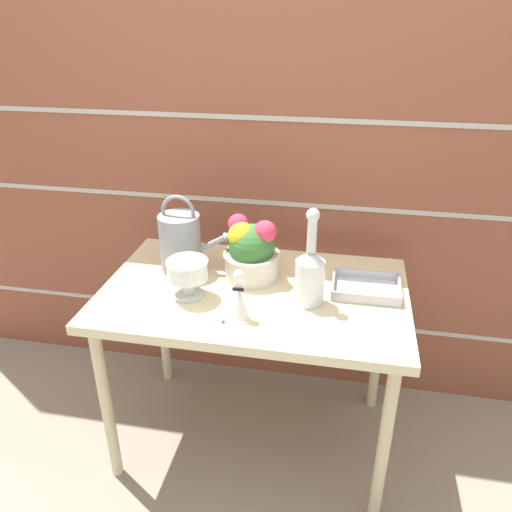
{
  "coord_description": "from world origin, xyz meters",
  "views": [
    {
      "loc": [
        0.31,
        -1.57,
        1.68
      ],
      "look_at": [
        0.0,
        0.04,
        0.86
      ],
      "focal_mm": 35.0,
      "sensor_mm": 36.0,
      "label": 1
    }
  ],
  "objects_px": {
    "figurine_vase": "(239,298)",
    "flower_planter": "(251,251)",
    "wire_tray": "(366,289)",
    "glass_decanter": "(310,273)",
    "crystal_pedestal_bowl": "(188,272)",
    "watering_can": "(181,242)"
  },
  "relations": [
    {
      "from": "glass_decanter",
      "to": "figurine_vase",
      "type": "relative_size",
      "value": 2.02
    },
    {
      "from": "flower_planter",
      "to": "wire_tray",
      "type": "bearing_deg",
      "value": -3.48
    },
    {
      "from": "flower_planter",
      "to": "glass_decanter",
      "type": "height_order",
      "value": "glass_decanter"
    },
    {
      "from": "watering_can",
      "to": "flower_planter",
      "type": "distance_m",
      "value": 0.28
    },
    {
      "from": "crystal_pedestal_bowl",
      "to": "flower_planter",
      "type": "distance_m",
      "value": 0.26
    },
    {
      "from": "figurine_vase",
      "to": "watering_can",
      "type": "bearing_deg",
      "value": 135.67
    },
    {
      "from": "figurine_vase",
      "to": "wire_tray",
      "type": "relative_size",
      "value": 0.71
    },
    {
      "from": "glass_decanter",
      "to": "crystal_pedestal_bowl",
      "type": "bearing_deg",
      "value": -174.92
    },
    {
      "from": "wire_tray",
      "to": "figurine_vase",
      "type": "bearing_deg",
      "value": -149.53
    },
    {
      "from": "flower_planter",
      "to": "figurine_vase",
      "type": "distance_m",
      "value": 0.28
    },
    {
      "from": "watering_can",
      "to": "crystal_pedestal_bowl",
      "type": "xyz_separation_m",
      "value": [
        0.09,
        -0.2,
        -0.02
      ]
    },
    {
      "from": "crystal_pedestal_bowl",
      "to": "flower_planter",
      "type": "height_order",
      "value": "flower_planter"
    },
    {
      "from": "wire_tray",
      "to": "crystal_pedestal_bowl",
      "type": "bearing_deg",
      "value": -166.39
    },
    {
      "from": "figurine_vase",
      "to": "wire_tray",
      "type": "bearing_deg",
      "value": 30.47
    },
    {
      "from": "crystal_pedestal_bowl",
      "to": "wire_tray",
      "type": "relative_size",
      "value": 0.62
    },
    {
      "from": "flower_planter",
      "to": "figurine_vase",
      "type": "bearing_deg",
      "value": -86.68
    },
    {
      "from": "crystal_pedestal_bowl",
      "to": "glass_decanter",
      "type": "distance_m",
      "value": 0.43
    },
    {
      "from": "glass_decanter",
      "to": "figurine_vase",
      "type": "xyz_separation_m",
      "value": [
        -0.22,
        -0.13,
        -0.05
      ]
    },
    {
      "from": "figurine_vase",
      "to": "flower_planter",
      "type": "bearing_deg",
      "value": 93.32
    },
    {
      "from": "crystal_pedestal_bowl",
      "to": "figurine_vase",
      "type": "relative_size",
      "value": 0.86
    },
    {
      "from": "flower_planter",
      "to": "figurine_vase",
      "type": "xyz_separation_m",
      "value": [
        0.02,
        -0.27,
        -0.04
      ]
    },
    {
      "from": "watering_can",
      "to": "glass_decanter",
      "type": "distance_m",
      "value": 0.54
    }
  ]
}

